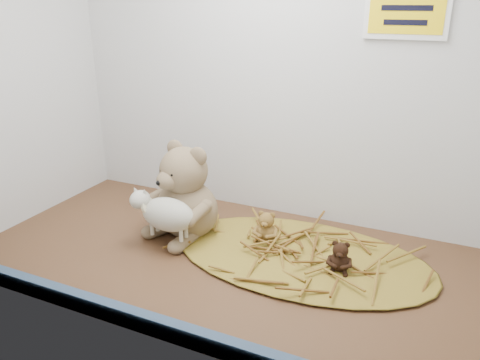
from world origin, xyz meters
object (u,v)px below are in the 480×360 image
at_px(main_teddy, 186,190).
at_px(mini_teddy_tan, 266,225).
at_px(toy_lamb, 168,214).
at_px(mini_teddy_brown, 340,255).

relative_size(main_teddy, mini_teddy_tan, 3.09).
bearing_deg(mini_teddy_tan, main_teddy, -177.60).
bearing_deg(main_teddy, mini_teddy_tan, 29.07).
bearing_deg(main_teddy, toy_lamb, -70.09).
bearing_deg(mini_teddy_brown, toy_lamb, -179.37).
xyz_separation_m(main_teddy, toy_lamb, (0.00, -0.09, -0.03)).
height_order(main_teddy, mini_teddy_tan, main_teddy).
bearing_deg(mini_teddy_tan, toy_lamb, -156.31).
distance_m(main_teddy, mini_teddy_tan, 0.22).
relative_size(main_teddy, mini_teddy_brown, 3.45).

